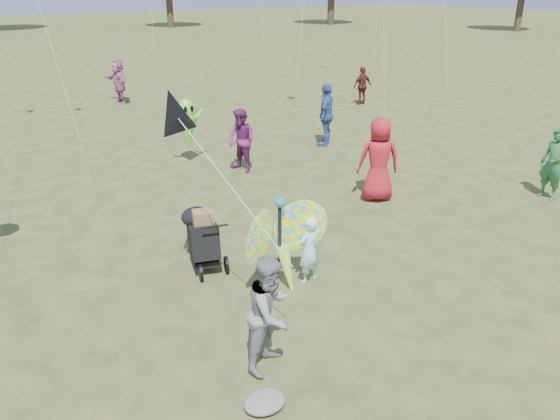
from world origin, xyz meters
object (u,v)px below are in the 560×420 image
at_px(crowd_a, 379,160).
at_px(jogging_stroller, 202,235).
at_px(crowd_e, 241,141).
at_px(butterfly_kite, 283,244).
at_px(crowd_h, 362,86).
at_px(crowd_j, 118,81).
at_px(child_girl, 309,251).
at_px(crowd_c, 326,115).
at_px(alien_kite, 187,128).
at_px(adult_man, 271,313).
at_px(crowd_f, 554,164).

xyz_separation_m(crowd_a, jogging_stroller, (-4.67, -0.74, -0.33)).
distance_m(crowd_e, butterfly_kite, 5.89).
bearing_deg(crowd_h, crowd_j, -35.07).
distance_m(crowd_a, jogging_stroller, 4.74).
relative_size(crowd_e, butterfly_kite, 0.93).
relative_size(child_girl, crowd_c, 0.62).
bearing_deg(crowd_c, jogging_stroller, -2.30).
xyz_separation_m(crowd_h, jogging_stroller, (-11.11, -8.69, -0.12)).
height_order(child_girl, butterfly_kite, butterfly_kite).
relative_size(crowd_a, alien_kite, 1.08).
xyz_separation_m(child_girl, crowd_e, (1.85, 5.51, 0.24)).
height_order(adult_man, crowd_c, crowd_c).
relative_size(adult_man, crowd_h, 1.07).
relative_size(adult_man, crowd_a, 0.83).
height_order(crowd_a, crowd_e, crowd_a).
bearing_deg(jogging_stroller, crowd_h, 55.23).
bearing_deg(adult_man, butterfly_kite, 23.07).
xyz_separation_m(crowd_a, butterfly_kite, (-3.88, -2.05, -0.16)).
bearing_deg(alien_kite, crowd_a, -62.99).
distance_m(child_girl, adult_man, 2.18).
height_order(adult_man, crowd_h, adult_man).
distance_m(crowd_a, crowd_j, 13.54).
distance_m(child_girl, crowd_h, 14.11).
height_order(adult_man, crowd_e, crowd_e).
bearing_deg(adult_man, crowd_f, -19.06).
xyz_separation_m(crowd_h, butterfly_kite, (-10.32, -9.99, 0.05)).
relative_size(child_girl, crowd_a, 0.61).
bearing_deg(jogging_stroller, crowd_e, 70.33).
bearing_deg(crowd_a, alien_kite, -34.49).
distance_m(crowd_c, butterfly_kite, 8.33).
xyz_separation_m(crowd_c, butterfly_kite, (-5.59, -6.17, -0.14)).
height_order(crowd_f, jogging_stroller, crowd_f).
xyz_separation_m(crowd_j, butterfly_kite, (-2.36, -15.50, -0.09)).
distance_m(crowd_h, crowd_j, 9.68).
height_order(crowd_h, jogging_stroller, crowd_h).
bearing_deg(crowd_e, crowd_a, 9.95).
bearing_deg(crowd_e, child_girl, -33.81).
relative_size(adult_man, crowd_f, 0.96).
bearing_deg(crowd_e, alien_kite, -164.21).
distance_m(crowd_e, crowd_h, 9.24).
xyz_separation_m(crowd_f, butterfly_kite, (-7.21, 0.03, -0.03)).
relative_size(jogging_stroller, butterfly_kite, 0.64).
height_order(jogging_stroller, butterfly_kite, butterfly_kite).
xyz_separation_m(adult_man, butterfly_kite, (1.18, 1.52, 0.00)).
distance_m(crowd_h, alien_kite, 9.42).
height_order(crowd_a, crowd_f, crowd_a).
distance_m(child_girl, crowd_c, 8.10).
height_order(child_girl, crowd_e, crowd_e).
distance_m(jogging_stroller, alien_kite, 5.97).
relative_size(crowd_e, alien_kite, 0.93).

